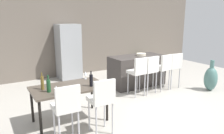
{
  "coord_description": "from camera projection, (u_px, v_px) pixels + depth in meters",
  "views": [
    {
      "loc": [
        -3.44,
        -4.31,
        2.1
      ],
      "look_at": [
        -0.7,
        0.3,
        0.85
      ],
      "focal_mm": 35.17,
      "sensor_mm": 36.0,
      "label": 1
    }
  ],
  "objects": [
    {
      "name": "back_wall",
      "position": [
        89.0,
        34.0,
        8.13
      ],
      "size": [
        10.0,
        0.12,
        2.9
      ],
      "primitive_type": "cube",
      "color": "#665B51",
      "rests_on": "ground_plane"
    },
    {
      "name": "floor_vase",
      "position": [
        211.0,
        78.0,
        6.28
      ],
      "size": [
        0.37,
        0.37,
        0.89
      ],
      "color": "#47706B",
      "rests_on": "ground_plane"
    },
    {
      "name": "wine_bottle_inner",
      "position": [
        42.0,
        83.0,
        4.14
      ],
      "size": [
        0.06,
        0.06,
        0.33
      ],
      "color": "brown",
      "rests_on": "dining_table"
    },
    {
      "name": "wine_bottle_end",
      "position": [
        91.0,
        80.0,
        4.33
      ],
      "size": [
        0.07,
        0.07,
        0.31
      ],
      "color": "black",
      "rests_on": "dining_table"
    },
    {
      "name": "wine_glass_left",
      "position": [
        56.0,
        88.0,
        3.85
      ],
      "size": [
        0.07,
        0.07,
        0.17
      ],
      "color": "silver",
      "rests_on": "dining_table"
    },
    {
      "name": "bar_chair_right",
      "position": [
        163.0,
        67.0,
        6.21
      ],
      "size": [
        0.43,
        0.43,
        1.05
      ],
      "color": "silver",
      "rests_on": "ground_plane"
    },
    {
      "name": "bar_chair_left",
      "position": [
        138.0,
        71.0,
        5.76
      ],
      "size": [
        0.42,
        0.42,
        1.05
      ],
      "color": "silver",
      "rests_on": "ground_plane"
    },
    {
      "name": "bar_chair_middle",
      "position": [
        150.0,
        69.0,
        5.96
      ],
      "size": [
        0.42,
        0.42,
        1.05
      ],
      "color": "silver",
      "rests_on": "ground_plane"
    },
    {
      "name": "refrigerator",
      "position": [
        68.0,
        52.0,
        7.4
      ],
      "size": [
        0.72,
        0.68,
        1.84
      ],
      "primitive_type": "cube",
      "color": "#939699",
      "rests_on": "ground_plane"
    },
    {
      "name": "dining_table",
      "position": [
        69.0,
        90.0,
        4.35
      ],
      "size": [
        1.44,
        0.83,
        0.74
      ],
      "color": "#4C4238",
      "rests_on": "ground_plane"
    },
    {
      "name": "dining_chair_near",
      "position": [
        66.0,
        105.0,
        3.53
      ],
      "size": [
        0.41,
        0.41,
        1.05
      ],
      "color": "silver",
      "rests_on": "ground_plane"
    },
    {
      "name": "dining_chair_far",
      "position": [
        102.0,
        98.0,
        3.85
      ],
      "size": [
        0.42,
        0.42,
        1.05
      ],
      "color": "silver",
      "rests_on": "ground_plane"
    },
    {
      "name": "wine_bottle_right",
      "position": [
        49.0,
        86.0,
        4.0
      ],
      "size": [
        0.07,
        0.07,
        0.32
      ],
      "color": "#194723",
      "rests_on": "dining_table"
    },
    {
      "name": "fruit_bowl",
      "position": [
        141.0,
        54.0,
        6.69
      ],
      "size": [
        0.29,
        0.29,
        0.07
      ],
      "primitive_type": "cylinder",
      "color": "beige",
      "rests_on": "kitchen_island"
    },
    {
      "name": "ground_plane",
      "position": [
        141.0,
        97.0,
        5.8
      ],
      "size": [
        10.0,
        10.0,
        0.0
      ],
      "primitive_type": "plane",
      "color": "#ADA89E"
    },
    {
      "name": "wine_glass_middle",
      "position": [
        85.0,
        73.0,
        4.83
      ],
      "size": [
        0.07,
        0.07,
        0.17
      ],
      "color": "silver",
      "rests_on": "dining_table"
    },
    {
      "name": "bar_chair_far",
      "position": [
        174.0,
        65.0,
        6.41
      ],
      "size": [
        0.42,
        0.42,
        1.05
      ],
      "color": "silver",
      "rests_on": "ground_plane"
    },
    {
      "name": "kitchen_island",
      "position": [
        137.0,
        71.0,
        6.74
      ],
      "size": [
        1.68,
        0.79,
        0.92
      ],
      "primitive_type": "cube",
      "color": "#383330",
      "rests_on": "ground_plane"
    },
    {
      "name": "potted_plant",
      "position": [
        143.0,
        59.0,
        9.11
      ],
      "size": [
        0.38,
        0.38,
        0.58
      ],
      "color": "beige",
      "rests_on": "ground_plane"
    }
  ]
}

